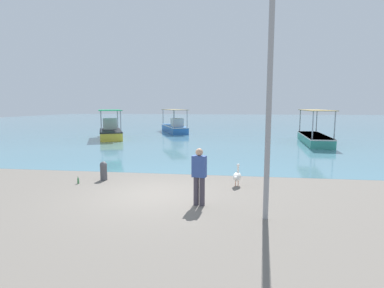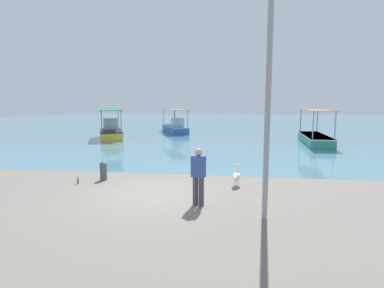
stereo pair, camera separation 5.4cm
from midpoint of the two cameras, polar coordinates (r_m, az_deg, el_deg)
name	(u,v)px [view 2 (the right image)]	position (r m, az deg, el deg)	size (l,w,h in m)	color
ground	(153,194)	(10.09, -7.37, -9.48)	(120.00, 120.00, 0.00)	#6D665D
harbor_water	(220,121)	(57.44, 5.38, 4.37)	(110.00, 90.00, 0.00)	teal
fishing_boat_near_right	(175,127)	(32.97, -3.21, 3.30)	(4.22, 7.09, 2.49)	#2A68B9
fishing_boat_outer	(111,131)	(27.81, -15.13, 2.36)	(3.92, 5.74, 2.53)	gold
fishing_boat_far_right	(315,137)	(25.00, 22.40, 1.27)	(2.26, 7.05, 2.58)	teal
pelican	(237,176)	(11.01, 8.64, -6.06)	(0.39, 0.80, 0.80)	#E0997A
lamp_post	(268,93)	(7.68, 14.52, 9.44)	(0.28, 0.28, 5.72)	gray
mooring_bollard	(103,170)	(12.27, -16.41, -4.79)	(0.28, 0.28, 0.74)	#47474C
fisherman_standing	(198,175)	(8.73, 1.40, -5.92)	(0.44, 0.30, 1.69)	#423C48
glass_bottle	(78,181)	(12.08, -20.78, -6.56)	(0.07, 0.07, 0.27)	#3F7F4C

